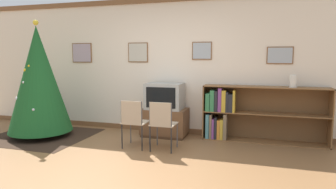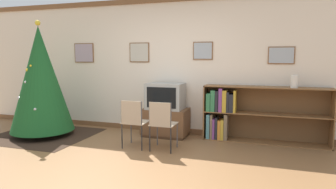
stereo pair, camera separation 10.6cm
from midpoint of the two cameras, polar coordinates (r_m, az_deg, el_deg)
name	(u,v)px [view 1 (the left image)]	position (r m, az deg, el deg)	size (l,w,h in m)	color
ground_plane	(122,171)	(4.24, -9.41, -14.19)	(24.00, 24.00, 0.00)	brown
wall_back	(170,66)	(6.06, -0.16, 5.45)	(9.06, 0.11, 2.70)	silver
area_rug	(42,136)	(6.41, -23.36, -7.24)	(1.86, 1.69, 0.01)	#332319
christmas_tree	(39,79)	(6.24, -23.86, 2.65)	(1.19, 1.19, 2.21)	maroon
tv_console	(165,122)	(5.86, -1.15, -5.28)	(0.86, 0.56, 0.54)	#4C311E
television	(165,96)	(5.77, -1.18, -0.29)	(0.69, 0.51, 0.50)	#9E9E99
folding_chair_left	(134,121)	(5.06, -7.12, -4.99)	(0.40, 0.40, 0.82)	tan
folding_chair_right	(162,123)	(4.89, -1.72, -5.39)	(0.40, 0.40, 0.82)	tan
bookshelf	(241,113)	(5.67, 13.13, -3.49)	(2.18, 0.36, 1.01)	brown
vase	(293,81)	(5.55, 22.25, 2.40)	(0.12, 0.12, 0.22)	silver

